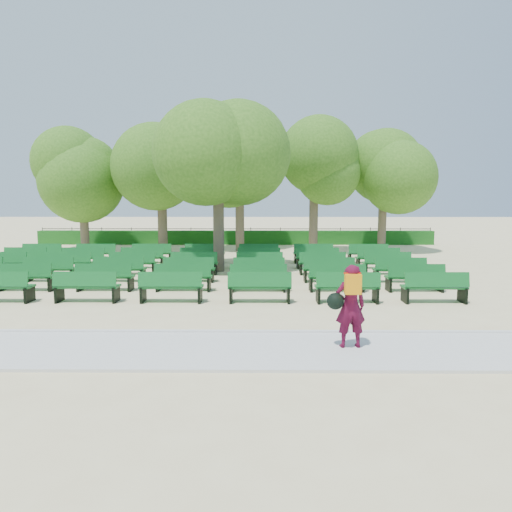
{
  "coord_description": "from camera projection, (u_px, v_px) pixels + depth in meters",
  "views": [
    {
      "loc": [
        1.6,
        -16.05,
        2.99
      ],
      "look_at": [
        1.48,
        -1.0,
        1.1
      ],
      "focal_mm": 32.0,
      "sensor_mm": 36.0,
      "label": 1
    }
  ],
  "objects": [
    {
      "name": "paving",
      "position": [
        178.0,
        350.0,
        8.96
      ],
      "size": [
        30.0,
        2.2,
        0.06
      ],
      "primitive_type": "cube",
      "color": "silver",
      "rests_on": "ground"
    },
    {
      "name": "person",
      "position": [
        349.0,
        305.0,
        8.96
      ],
      "size": [
        0.8,
        0.49,
        1.66
      ],
      "rotation": [
        0.0,
        0.0,
        3.24
      ],
      "color": "#490A21",
      "rests_on": "ground"
    },
    {
      "name": "curb",
      "position": [
        187.0,
        332.0,
        10.1
      ],
      "size": [
        30.0,
        0.12,
        0.1
      ],
      "primitive_type": "cube",
      "color": "silver",
      "rests_on": "ground"
    },
    {
      "name": "hedge",
      "position": [
        235.0,
        237.0,
        30.14
      ],
      "size": [
        26.0,
        0.7,
        0.9
      ],
      "primitive_type": "cube",
      "color": "#175618",
      "rests_on": "ground"
    },
    {
      "name": "tree_line",
      "position": [
        232.0,
        251.0,
        26.23
      ],
      "size": [
        21.8,
        6.8,
        7.04
      ],
      "primitive_type": null,
      "color": "#3F711E",
      "rests_on": "ground"
    },
    {
      "name": "bench_array",
      "position": [
        193.0,
        275.0,
        17.34
      ],
      "size": [
        1.86,
        0.7,
        1.15
      ],
      "rotation": [
        0.0,
        0.0,
        -0.07
      ],
      "color": "#105D22",
      "rests_on": "ground"
    },
    {
      "name": "tree_among",
      "position": [
        218.0,
        169.0,
        18.41
      ],
      "size": [
        4.17,
        4.17,
        6.1
      ],
      "color": "brown",
      "rests_on": "ground"
    },
    {
      "name": "fence",
      "position": [
        236.0,
        244.0,
        30.6
      ],
      "size": [
        26.0,
        0.1,
        1.02
      ],
      "primitive_type": null,
      "color": "black",
      "rests_on": "ground"
    },
    {
      "name": "ground",
      "position": [
        215.0,
        283.0,
        16.31
      ],
      "size": [
        120.0,
        120.0,
        0.0
      ],
      "primitive_type": "plane",
      "color": "beige"
    }
  ]
}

